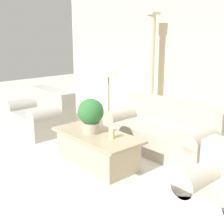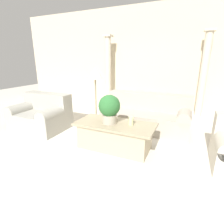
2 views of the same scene
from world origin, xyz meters
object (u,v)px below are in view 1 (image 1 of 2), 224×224
sofa_long (164,131)px  floor_lamp (109,73)px  loveseat (42,114)px  coffee_table (97,149)px  potted_plant (91,114)px

sofa_long → floor_lamp: bearing=-175.0°
loveseat → floor_lamp: bearing=43.2°
loveseat → coffee_table: loveseat is taller
sofa_long → potted_plant: potted_plant is taller
sofa_long → floor_lamp: 1.53m
floor_lamp → potted_plant: bearing=-51.1°
sofa_long → potted_plant: 1.36m
loveseat → floor_lamp: size_ratio=0.88×
loveseat → coffee_table: size_ratio=0.87×
potted_plant → floor_lamp: floor_lamp is taller
loveseat → floor_lamp: (0.96, 0.90, 0.83)m
loveseat → potted_plant: (1.87, -0.23, 0.43)m
coffee_table → potted_plant: size_ratio=2.76×
coffee_table → potted_plant: (-0.10, -0.03, 0.52)m
potted_plant → coffee_table: bearing=16.1°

